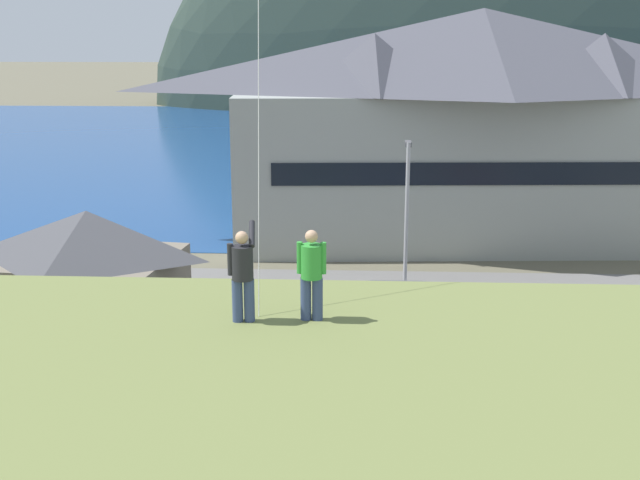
% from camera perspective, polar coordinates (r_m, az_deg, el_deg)
% --- Properties ---
extents(ground_plane, '(600.00, 600.00, 0.00)m').
position_cam_1_polar(ground_plane, '(23.56, 0.62, -13.01)').
color(ground_plane, '#66604C').
extents(parking_lot_pad, '(40.00, 20.00, 0.10)m').
position_cam_1_polar(parking_lot_pad, '(28.06, 1.03, -8.19)').
color(parking_lot_pad, slate).
rests_on(parking_lot_pad, ground).
extents(bay_water, '(360.00, 84.00, 0.03)m').
position_cam_1_polar(bay_water, '(81.60, 2.30, 6.91)').
color(bay_water, navy).
rests_on(bay_water, ground).
extents(far_hill_west_ridge, '(139.98, 44.78, 86.97)m').
position_cam_1_polar(far_hill_west_ridge, '(135.24, 18.85, 9.20)').
color(far_hill_west_ridge, '#2D3D33').
rests_on(far_hill_west_ridge, ground).
extents(harbor_lodge, '(27.81, 12.12, 12.22)m').
position_cam_1_polar(harbor_lodge, '(43.43, 11.37, 8.45)').
color(harbor_lodge, '#999E99').
rests_on(harbor_lodge, ground).
extents(storage_shed_near_lot, '(6.50, 5.57, 5.29)m').
position_cam_1_polar(storage_shed_near_lot, '(27.81, -16.12, -3.10)').
color(storage_shed_near_lot, '#756B5B').
rests_on(storage_shed_near_lot, ground).
extents(storage_shed_waterside, '(6.34, 5.48, 4.31)m').
position_cam_1_polar(storage_shed_waterside, '(41.94, 1.79, 2.64)').
color(storage_shed_waterside, '#474C56').
rests_on(storage_shed_waterside, ground).
extents(wharf_dock, '(3.20, 13.54, 0.70)m').
position_cam_1_polar(wharf_dock, '(56.32, 0.82, 3.78)').
color(wharf_dock, '#70604C').
rests_on(wharf_dock, ground).
extents(moored_boat_wharfside, '(3.07, 7.66, 2.16)m').
position_cam_1_polar(moored_boat_wharfside, '(54.52, -2.98, 3.80)').
color(moored_boat_wharfside, '#A8A399').
rests_on(moored_boat_wharfside, ground).
extents(moored_boat_outer_mooring, '(2.18, 6.68, 2.16)m').
position_cam_1_polar(moored_boat_outer_mooring, '(52.32, 4.39, 3.32)').
color(moored_boat_outer_mooring, navy).
rests_on(moored_boat_outer_mooring, ground).
extents(parked_car_front_row_end, '(4.33, 2.31, 1.82)m').
position_cam_1_polar(parked_car_front_row_end, '(29.40, 16.14, -5.59)').
color(parked_car_front_row_end, slate).
rests_on(parked_car_front_row_end, parking_lot_pad).
extents(parked_car_front_row_silver, '(4.21, 2.07, 1.82)m').
position_cam_1_polar(parked_car_front_row_silver, '(29.56, 5.77, -4.95)').
color(parked_car_front_row_silver, slate).
rests_on(parked_car_front_row_silver, parking_lot_pad).
extents(parked_car_corner_spot, '(4.31, 2.26, 1.82)m').
position_cam_1_polar(parked_car_corner_spot, '(24.63, 10.76, -9.26)').
color(parked_car_corner_spot, navy).
rests_on(parked_car_corner_spot, parking_lot_pad).
extents(parked_car_mid_row_center, '(4.34, 2.34, 1.82)m').
position_cam_1_polar(parked_car_mid_row_center, '(22.89, -0.06, -10.90)').
color(parked_car_mid_row_center, '#236633').
rests_on(parked_car_mid_row_center, parking_lot_pad).
extents(parking_light_pole, '(0.24, 0.78, 6.67)m').
position_cam_1_polar(parking_light_pole, '(32.24, 6.25, 2.06)').
color(parking_light_pole, '#ADADB2').
rests_on(parking_light_pole, parking_lot_pad).
extents(person_kite_flyer, '(0.52, 0.68, 1.86)m').
position_cam_1_polar(person_kite_flyer, '(14.73, -5.59, -2.34)').
color(person_kite_flyer, '#384770').
rests_on(person_kite_flyer, grassy_hill_foreground).
extents(person_companion, '(0.55, 0.40, 1.74)m').
position_cam_1_polar(person_companion, '(14.74, -0.61, -2.32)').
color(person_companion, '#384770').
rests_on(person_companion, grassy_hill_foreground).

